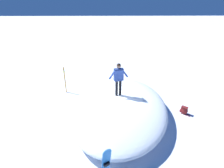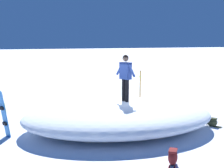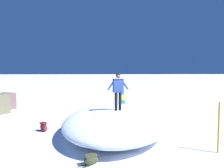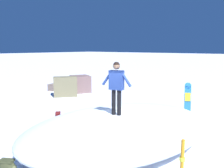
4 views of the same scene
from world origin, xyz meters
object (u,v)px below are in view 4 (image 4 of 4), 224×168
object	(u,v)px
backpack_near	(8,166)
snowboard_primary_upright	(188,101)
backpack_far	(58,117)
snowboarder_standing	(116,83)

from	to	relation	value
backpack_near	snowboard_primary_upright	bearing A→B (deg)	-13.73
backpack_near	backpack_far	distance (m)	4.39
snowboarder_standing	backpack_near	size ratio (longest dim) A/B	2.67
backpack_near	snowboarder_standing	bearing A→B (deg)	-19.28
snowboard_primary_upright	backpack_near	distance (m)	7.90
backpack_near	backpack_far	size ratio (longest dim) A/B	1.19
snowboarder_standing	backpack_near	bearing A→B (deg)	160.72
snowboarder_standing	backpack_near	xyz separation A→B (m)	(-3.27, 1.14, -1.97)
snowboarder_standing	snowboard_primary_upright	size ratio (longest dim) A/B	1.04
snowboard_primary_upright	backpack_near	bearing A→B (deg)	166.27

